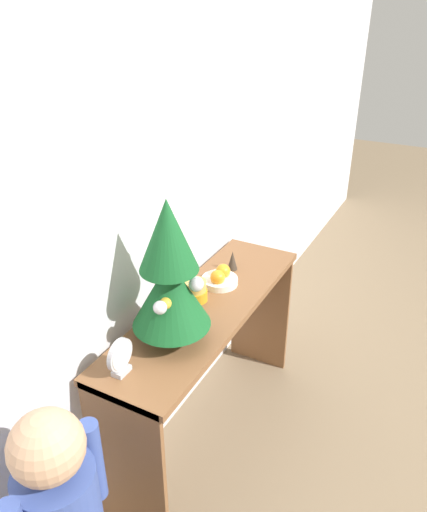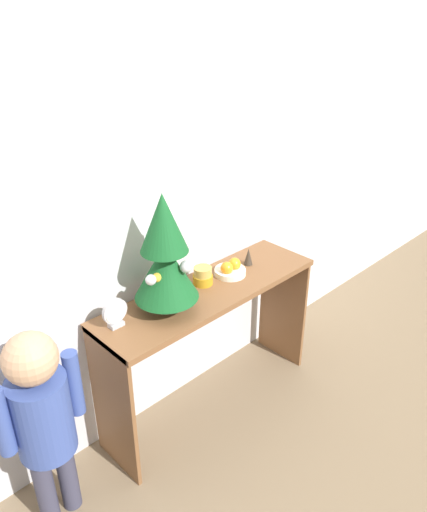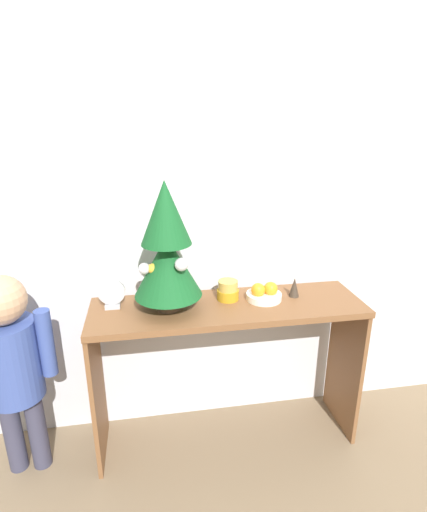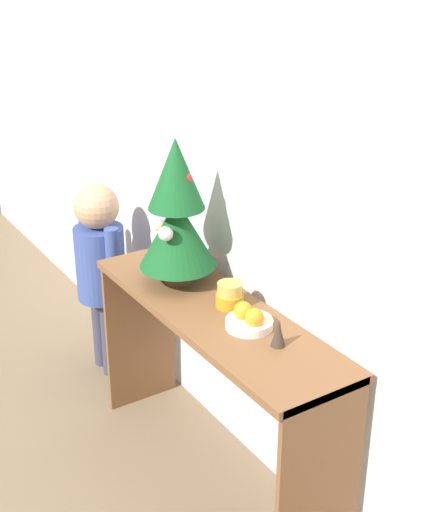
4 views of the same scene
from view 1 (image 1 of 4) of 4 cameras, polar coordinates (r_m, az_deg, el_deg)
The scene contains 9 objects.
ground_plane at distance 2.61m, azimuth 3.18°, elevation -20.66°, with size 12.00×12.00×0.00m, color #7A664C.
back_wall at distance 2.06m, azimuth -6.55°, elevation 7.67°, with size 7.00×0.05×2.50m, color silver.
console_table at distance 2.27m, azimuth -0.73°, elevation -9.12°, with size 1.27×0.37×0.76m.
mini_tree at distance 1.82m, azimuth -5.03°, elevation -2.18°, with size 0.30×0.30×0.58m.
fruit_bowl at distance 2.30m, azimuth 0.74°, elevation -2.55°, with size 0.17×0.17×0.09m.
singing_bowl at distance 2.18m, azimuth -2.06°, elevation -4.03°, with size 0.10×0.10×0.09m.
desk_clock at distance 1.80m, azimuth -10.60°, elevation -11.32°, with size 0.12×0.04×0.14m.
figurine at distance 2.42m, azimuth 2.18°, elevation -0.50°, with size 0.05×0.05×0.10m.
child_figure at distance 1.71m, azimuth -17.04°, elevation -26.11°, with size 0.37×0.24×0.98m.
Camera 1 is at (-1.59, -0.68, 1.96)m, focal length 35.00 mm.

